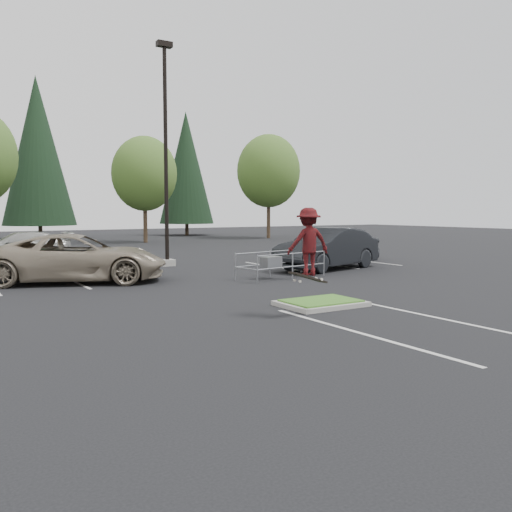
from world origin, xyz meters
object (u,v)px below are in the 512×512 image
skateboarder (309,242)px  car_r_charc (327,249)px  conif_c (186,168)px  conif_b (38,151)px  car_r_black (349,247)px  light_pole (166,167)px  decid_c (144,176)px  cart_corral (273,262)px  car_far_silver (19,247)px  car_l_tan (75,258)px  decid_d (268,173)px

skateboarder → car_r_charc: size_ratio=0.34×
conif_c → car_r_charc: size_ratio=2.28×
conif_b → car_r_black: bearing=-73.3°
light_pole → conif_b: size_ratio=0.70×
decid_c → conif_c: size_ratio=0.67×
conif_b → car_r_black: (9.30, -31.06, -7.16)m
cart_corral → skateboarder: 7.39m
cart_corral → skateboarder: (-3.30, -6.51, 1.18)m
cart_corral → car_far_silver: 14.37m
light_pole → car_far_silver: bearing=132.5°
conif_b → car_l_tan: (-4.50, -32.03, -6.98)m
decid_c → cart_corral: bearing=-99.1°
cart_corral → skateboarder: skateboarder is taller
decid_c → car_r_black: decid_c is taller
conif_c → car_far_silver: (-19.00, -21.50, -6.10)m
decid_d → car_l_tan: decid_d is taller
car_r_black → decid_d: bearing=137.0°
conif_b → cart_corral: size_ratio=3.88×
light_pole → conif_c: size_ratio=0.81×
conif_b → car_far_silver: bearing=-102.5°
skateboarder → car_l_tan: bearing=-60.1°
conif_b → car_far_silver: 24.12m
decid_c → car_l_tan: bearing=-116.2°
light_pole → car_l_tan: bearing=-144.8°
conif_c → light_pole: bearing=-116.1°
conif_c → car_far_silver: bearing=-131.5°
light_pole → car_r_black: 9.95m
light_pole → conif_c: (13.50, 27.50, 2.29)m
light_pole → decid_c: (5.49, 17.83, 0.69)m
decid_c → conif_b: bearing=119.3°
car_r_charc → car_r_black: size_ratio=1.36×
conif_c → car_r_charc: (-8.08, -32.50, -5.94)m
light_pole → decid_d: light_pole is taller
skateboarder → car_l_tan: 10.07m
decid_c → car_r_black: size_ratio=2.08×
light_pole → cart_corral: 7.75m
car_l_tan → car_far_silver: car_l_tan is taller
skateboarder → conif_c: bearing=-99.9°
decid_c → skateboarder: (-7.19, -30.83, -3.44)m
conif_b → car_far_silver: size_ratio=2.82×
conif_c → skateboarder: 43.55m
conif_c → car_far_silver: size_ratio=2.43×
car_r_black → car_far_silver: bearing=-141.3°
car_r_black → car_far_silver: car_far_silver is taller
conif_c → skateboarder: size_ratio=6.72×
light_pole → decid_d: 25.37m
car_r_charc → conif_b: bearing=175.4°
light_pole → car_r_charc: (5.42, -5.00, -3.66)m
decid_d → car_r_black: size_ratio=2.34×
car_l_tan → car_r_black: 13.84m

